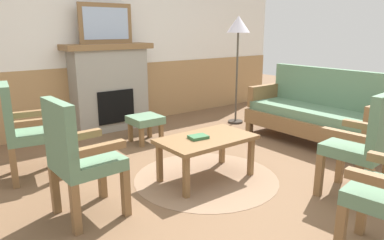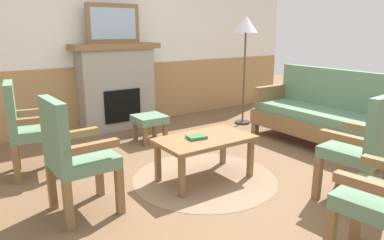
{
  "view_description": "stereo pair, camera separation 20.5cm",
  "coord_description": "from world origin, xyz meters",
  "px_view_note": "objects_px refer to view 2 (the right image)",
  "views": [
    {
      "loc": [
        -2.21,
        -2.5,
        1.49
      ],
      "look_at": [
        0.0,
        0.35,
        0.55
      ],
      "focal_mm": 32.94,
      "sensor_mm": 36.0,
      "label": 1
    },
    {
      "loc": [
        -2.05,
        -2.62,
        1.49
      ],
      "look_at": [
        0.0,
        0.35,
        0.55
      ],
      "focal_mm": 32.94,
      "sensor_mm": 36.0,
      "label": 2
    }
  ],
  "objects_px": {
    "fireplace": "(117,86)",
    "armchair_by_window_left": "(27,124)",
    "couch": "(322,115)",
    "armchair_near_fireplace": "(73,152)",
    "coffee_table": "(205,143)",
    "armchair_front_center": "(365,145)",
    "framed_picture": "(113,24)",
    "footstool": "(150,121)",
    "floor_lamp_by_couch": "(246,31)",
    "book_on_table": "(197,137)"
  },
  "relations": [
    {
      "from": "fireplace",
      "to": "floor_lamp_by_couch",
      "type": "distance_m",
      "value": 2.13
    },
    {
      "from": "book_on_table",
      "to": "armchair_front_center",
      "type": "relative_size",
      "value": 0.18
    },
    {
      "from": "fireplace",
      "to": "framed_picture",
      "type": "xyz_separation_m",
      "value": [
        0.0,
        0.0,
        0.91
      ]
    },
    {
      "from": "floor_lamp_by_couch",
      "to": "fireplace",
      "type": "bearing_deg",
      "value": 153.27
    },
    {
      "from": "book_on_table",
      "to": "armchair_by_window_left",
      "type": "relative_size",
      "value": 0.18
    },
    {
      "from": "couch",
      "to": "coffee_table",
      "type": "xyz_separation_m",
      "value": [
        -1.9,
        -0.02,
        -0.01
      ]
    },
    {
      "from": "footstool",
      "to": "couch",
      "type": "bearing_deg",
      "value": -38.36
    },
    {
      "from": "footstool",
      "to": "armchair_by_window_left",
      "type": "height_order",
      "value": "armchair_by_window_left"
    },
    {
      "from": "couch",
      "to": "armchair_by_window_left",
      "type": "distance_m",
      "value": 3.51
    },
    {
      "from": "couch",
      "to": "floor_lamp_by_couch",
      "type": "height_order",
      "value": "floor_lamp_by_couch"
    },
    {
      "from": "fireplace",
      "to": "footstool",
      "type": "relative_size",
      "value": 3.25
    },
    {
      "from": "armchair_near_fireplace",
      "to": "floor_lamp_by_couch",
      "type": "height_order",
      "value": "floor_lamp_by_couch"
    },
    {
      "from": "armchair_by_window_left",
      "to": "armchair_front_center",
      "type": "relative_size",
      "value": 1.0
    },
    {
      "from": "book_on_table",
      "to": "framed_picture",
      "type": "bearing_deg",
      "value": 86.6
    },
    {
      "from": "coffee_table",
      "to": "armchair_front_center",
      "type": "distance_m",
      "value": 1.44
    },
    {
      "from": "coffee_table",
      "to": "armchair_near_fireplace",
      "type": "xyz_separation_m",
      "value": [
        -1.28,
        0.03,
        0.15
      ]
    },
    {
      "from": "armchair_front_center",
      "to": "floor_lamp_by_couch",
      "type": "xyz_separation_m",
      "value": [
        1.01,
        2.59,
        0.91
      ]
    },
    {
      "from": "armchair_by_window_left",
      "to": "book_on_table",
      "type": "bearing_deg",
      "value": -40.15
    },
    {
      "from": "framed_picture",
      "to": "fireplace",
      "type": "bearing_deg",
      "value": -90.0
    },
    {
      "from": "floor_lamp_by_couch",
      "to": "framed_picture",
      "type": "bearing_deg",
      "value": 153.27
    },
    {
      "from": "armchair_near_fireplace",
      "to": "fireplace",
      "type": "bearing_deg",
      "value": 59.56
    },
    {
      "from": "armchair_by_window_left",
      "to": "footstool",
      "type": "bearing_deg",
      "value": 10.12
    },
    {
      "from": "armchair_near_fireplace",
      "to": "armchair_by_window_left",
      "type": "bearing_deg",
      "value": 97.22
    },
    {
      "from": "coffee_table",
      "to": "fireplace",
      "type": "bearing_deg",
      "value": 88.89
    },
    {
      "from": "couch",
      "to": "armchair_by_window_left",
      "type": "height_order",
      "value": "same"
    },
    {
      "from": "book_on_table",
      "to": "armchair_near_fireplace",
      "type": "bearing_deg",
      "value": 179.36
    },
    {
      "from": "armchair_by_window_left",
      "to": "armchair_front_center",
      "type": "bearing_deg",
      "value": -46.33
    },
    {
      "from": "fireplace",
      "to": "armchair_by_window_left",
      "type": "bearing_deg",
      "value": -142.0
    },
    {
      "from": "coffee_table",
      "to": "armchair_by_window_left",
      "type": "height_order",
      "value": "armchair_by_window_left"
    },
    {
      "from": "armchair_by_window_left",
      "to": "floor_lamp_by_couch",
      "type": "bearing_deg",
      "value": 4.61
    },
    {
      "from": "fireplace",
      "to": "coffee_table",
      "type": "xyz_separation_m",
      "value": [
        -0.04,
        -2.29,
        -0.27
      ]
    },
    {
      "from": "framed_picture",
      "to": "floor_lamp_by_couch",
      "type": "distance_m",
      "value": 1.98
    },
    {
      "from": "fireplace",
      "to": "armchair_front_center",
      "type": "distance_m",
      "value": 3.56
    },
    {
      "from": "fireplace",
      "to": "couch",
      "type": "relative_size",
      "value": 0.72
    },
    {
      "from": "footstool",
      "to": "armchair_by_window_left",
      "type": "distance_m",
      "value": 1.6
    },
    {
      "from": "couch",
      "to": "coffee_table",
      "type": "bearing_deg",
      "value": -179.5
    },
    {
      "from": "armchair_front_center",
      "to": "floor_lamp_by_couch",
      "type": "distance_m",
      "value": 2.92
    },
    {
      "from": "armchair_by_window_left",
      "to": "armchair_front_center",
      "type": "xyz_separation_m",
      "value": [
        2.22,
        -2.33,
        0.0
      ]
    },
    {
      "from": "framed_picture",
      "to": "armchair_by_window_left",
      "type": "bearing_deg",
      "value": -142.0
    },
    {
      "from": "coffee_table",
      "to": "footstool",
      "type": "distance_m",
      "value": 1.43
    },
    {
      "from": "coffee_table",
      "to": "floor_lamp_by_couch",
      "type": "bearing_deg",
      "value": 37.85
    },
    {
      "from": "fireplace",
      "to": "floor_lamp_by_couch",
      "type": "height_order",
      "value": "floor_lamp_by_couch"
    },
    {
      "from": "framed_picture",
      "to": "armchair_near_fireplace",
      "type": "height_order",
      "value": "framed_picture"
    },
    {
      "from": "coffee_table",
      "to": "footstool",
      "type": "xyz_separation_m",
      "value": [
        0.13,
        1.42,
        -0.1
      ]
    },
    {
      "from": "couch",
      "to": "footstool",
      "type": "height_order",
      "value": "couch"
    },
    {
      "from": "couch",
      "to": "armchair_front_center",
      "type": "height_order",
      "value": "same"
    },
    {
      "from": "coffee_table",
      "to": "framed_picture",
      "type": "bearing_deg",
      "value": 88.89
    },
    {
      "from": "footstool",
      "to": "armchair_front_center",
      "type": "height_order",
      "value": "armchair_front_center"
    },
    {
      "from": "couch",
      "to": "book_on_table",
      "type": "height_order",
      "value": "couch"
    },
    {
      "from": "framed_picture",
      "to": "couch",
      "type": "relative_size",
      "value": 0.44
    }
  ]
}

